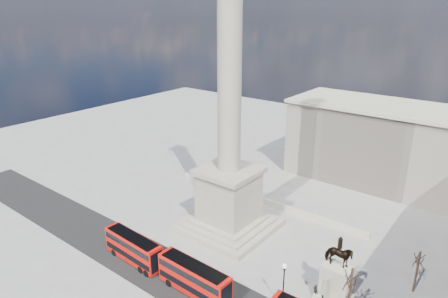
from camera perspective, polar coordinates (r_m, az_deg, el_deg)
name	(u,v)px	position (r m, az deg, el deg)	size (l,w,h in m)	color
ground	(210,241)	(65.38, -2.04, -12.95)	(180.00, 180.00, 0.00)	#9C9A94
asphalt_road	(191,286)	(56.62, -4.80, -18.93)	(120.00, 9.00, 0.01)	black
nelsons_column	(229,156)	(63.01, 0.74, -1.06)	(14.00, 14.00, 49.85)	#AAA18E
balustrade_wall	(264,201)	(76.37, 5.74, -7.41)	(40.00, 0.60, 1.10)	beige
building_northeast	(416,150)	(87.65, 25.78, -0.19)	(51.00, 17.00, 16.60)	beige
red_bus_a	(134,248)	(61.00, -12.78, -13.68)	(10.50, 2.91, 4.22)	red
red_bus_b	(194,279)	(54.04, -4.25, -18.00)	(10.83, 2.75, 4.37)	red
victorian_lamp	(284,283)	(51.21, 8.51, -18.42)	(0.56, 0.56, 6.58)	black
equestrian_statue	(336,277)	(54.49, 15.74, -17.24)	(4.42, 3.32, 9.10)	beige
bare_tree_near	(352,279)	(48.97, 17.77, -17.24)	(1.92, 1.92, 8.42)	#332319
bare_tree_mid	(419,259)	(58.15, 26.12, -13.92)	(1.69, 1.69, 6.40)	#332319
pedestrian_crossing	(316,291)	(55.53, 12.95, -19.17)	(1.05, 0.44, 1.79)	#222728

